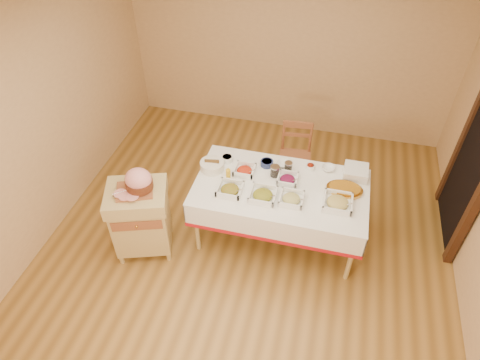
% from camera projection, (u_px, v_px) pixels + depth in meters
% --- Properties ---
extents(room_shell, '(5.00, 5.00, 5.00)m').
position_uv_depth(room_shell, '(247.00, 160.00, 3.97)').
color(room_shell, olive).
rests_on(room_shell, ground).
extents(doorway, '(0.09, 1.10, 2.20)m').
position_uv_depth(doorway, '(479.00, 154.00, 4.34)').
color(doorway, black).
rests_on(doorway, ground).
extents(dining_table, '(1.82, 1.02, 0.76)m').
position_uv_depth(dining_table, '(280.00, 198.00, 4.60)').
color(dining_table, tan).
rests_on(dining_table, ground).
extents(butcher_cart, '(0.74, 0.68, 0.87)m').
position_uv_depth(butcher_cart, '(141.00, 217.00, 4.54)').
color(butcher_cart, tan).
rests_on(butcher_cart, ground).
extents(dining_chair, '(0.43, 0.41, 0.88)m').
position_uv_depth(dining_chair, '(295.00, 156.00, 5.36)').
color(dining_chair, '#9A5632').
rests_on(dining_chair, ground).
extents(ham_on_board, '(0.38, 0.37, 0.25)m').
position_uv_depth(ham_on_board, '(138.00, 182.00, 4.23)').
color(ham_on_board, '#9A5632').
rests_on(ham_on_board, butcher_cart).
extents(serving_dish_a, '(0.26, 0.25, 0.11)m').
position_uv_depth(serving_dish_a, '(230.00, 189.00, 4.41)').
color(serving_dish_a, white).
rests_on(serving_dish_a, dining_table).
extents(serving_dish_b, '(0.27, 0.27, 0.11)m').
position_uv_depth(serving_dish_b, '(263.00, 195.00, 4.35)').
color(serving_dish_b, white).
rests_on(serving_dish_b, dining_table).
extents(serving_dish_c, '(0.24, 0.24, 0.10)m').
position_uv_depth(serving_dish_c, '(291.00, 199.00, 4.31)').
color(serving_dish_c, white).
rests_on(serving_dish_c, dining_table).
extents(serving_dish_d, '(0.29, 0.29, 0.11)m').
position_uv_depth(serving_dish_d, '(338.00, 202.00, 4.27)').
color(serving_dish_d, white).
rests_on(serving_dish_d, dining_table).
extents(serving_dish_e, '(0.23, 0.22, 0.11)m').
position_uv_depth(serving_dish_e, '(245.00, 170.00, 4.63)').
color(serving_dish_e, white).
rests_on(serving_dish_e, dining_table).
extents(serving_dish_f, '(0.22, 0.21, 0.10)m').
position_uv_depth(serving_dish_f, '(288.00, 179.00, 4.53)').
color(serving_dish_f, white).
rests_on(serving_dish_f, dining_table).
extents(small_bowl_left, '(0.13, 0.13, 0.06)m').
position_uv_depth(small_bowl_left, '(227.00, 158.00, 4.78)').
color(small_bowl_left, white).
rests_on(small_bowl_left, dining_table).
extents(small_bowl_mid, '(0.14, 0.14, 0.06)m').
position_uv_depth(small_bowl_mid, '(267.00, 163.00, 4.73)').
color(small_bowl_mid, navy).
rests_on(small_bowl_mid, dining_table).
extents(small_bowl_right, '(0.10, 0.10, 0.05)m').
position_uv_depth(small_bowl_right, '(310.00, 167.00, 4.69)').
color(small_bowl_right, white).
rests_on(small_bowl_right, dining_table).
extents(bowl_white_imported, '(0.18, 0.18, 0.04)m').
position_uv_depth(bowl_white_imported, '(284.00, 164.00, 4.73)').
color(bowl_white_imported, white).
rests_on(bowl_white_imported, dining_table).
extents(bowl_small_imported, '(0.17, 0.17, 0.04)m').
position_uv_depth(bowl_small_imported, '(329.00, 168.00, 4.68)').
color(bowl_small_imported, white).
rests_on(bowl_small_imported, dining_table).
extents(preserve_jar_left, '(0.10, 0.10, 0.13)m').
position_uv_depth(preserve_jar_left, '(275.00, 172.00, 4.58)').
color(preserve_jar_left, silver).
rests_on(preserve_jar_left, dining_table).
extents(preserve_jar_right, '(0.09, 0.09, 0.11)m').
position_uv_depth(preserve_jar_right, '(288.00, 167.00, 4.65)').
color(preserve_jar_right, silver).
rests_on(preserve_jar_right, dining_table).
extents(mustard_bottle, '(0.05, 0.05, 0.16)m').
position_uv_depth(mustard_bottle, '(228.00, 174.00, 4.54)').
color(mustard_bottle, gold).
rests_on(mustard_bottle, dining_table).
extents(bread_basket, '(0.26, 0.26, 0.12)m').
position_uv_depth(bread_basket, '(212.00, 165.00, 4.67)').
color(bread_basket, white).
rests_on(bread_basket, dining_table).
extents(plate_stack, '(0.25, 0.25, 0.11)m').
position_uv_depth(plate_stack, '(356.00, 172.00, 4.58)').
color(plate_stack, white).
rests_on(plate_stack, dining_table).
extents(brass_platter, '(0.38, 0.27, 0.05)m').
position_uv_depth(brass_platter, '(344.00, 189.00, 4.43)').
color(brass_platter, gold).
rests_on(brass_platter, dining_table).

